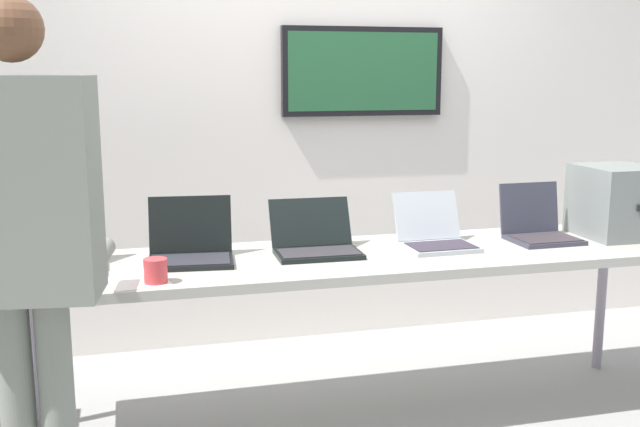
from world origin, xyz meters
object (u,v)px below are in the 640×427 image
object	(u,v)px
laptop_station_1	(191,247)
laptop_station_0	(63,257)
laptop_station_2	(315,241)
laptop_station_3	(435,235)
coffee_mug	(156,271)
workbench	(361,265)
equipment_box	(615,201)
laptop_station_4	(538,227)
person	(25,228)

from	to	relation	value
laptop_station_1	laptop_station_0	bearing A→B (deg)	-178.58
laptop_station_0	laptop_station_2	world-z (taller)	laptop_station_2
laptop_station_2	laptop_station_1	bearing A→B (deg)	-179.59
laptop_station_1	laptop_station_3	distance (m)	1.09
laptop_station_3	coffee_mug	world-z (taller)	laptop_station_3
workbench	laptop_station_1	bearing A→B (deg)	175.35
equipment_box	laptop_station_0	distance (m)	2.53
laptop_station_3	laptop_station_4	bearing A→B (deg)	1.84
laptop_station_2	person	distance (m)	1.31
equipment_box	workbench	bearing A→B (deg)	-178.19
laptop_station_0	laptop_station_4	world-z (taller)	laptop_station_4
laptop_station_2	laptop_station_3	distance (m)	0.55
laptop_station_0	equipment_box	bearing A→B (deg)	-0.14
laptop_station_0	laptop_station_4	bearing A→B (deg)	0.35
laptop_station_4	equipment_box	bearing A→B (deg)	-2.78
laptop_station_2	person	bearing A→B (deg)	-147.90
laptop_station_4	coffee_mug	xyz separation A→B (m)	(-1.78, -0.31, -0.01)
coffee_mug	workbench	bearing A→B (deg)	15.76
workbench	laptop_station_4	xyz separation A→B (m)	(0.90, 0.06, 0.11)
laptop_station_2	laptop_station_4	size ratio (longest dim) A/B	1.19
laptop_station_3	laptop_station_4	xyz separation A→B (m)	(0.53, 0.02, 0.00)
equipment_box	laptop_station_0	bearing A→B (deg)	179.86
equipment_box	laptop_station_3	size ratio (longest dim) A/B	1.15
person	coffee_mug	world-z (taller)	person
laptop_station_3	laptop_station_4	size ratio (longest dim) A/B	1.05
coffee_mug	laptop_station_3	bearing A→B (deg)	13.19
person	workbench	bearing A→B (deg)	25.86
laptop_station_2	laptop_station_0	bearing A→B (deg)	-179.10
person	laptop_station_1	bearing A→B (deg)	50.96
workbench	laptop_station_2	xyz separation A→B (m)	(-0.19, 0.06, 0.10)
workbench	laptop_station_4	bearing A→B (deg)	3.83
equipment_box	laptop_station_1	bearing A→B (deg)	179.47
workbench	person	bearing A→B (deg)	-154.14
equipment_box	laptop_station_3	bearing A→B (deg)	179.87
laptop_station_0	laptop_station_3	distance (m)	1.60
person	coffee_mug	bearing A→B (deg)	43.14
laptop_station_0	laptop_station_2	distance (m)	1.05
laptop_station_0	laptop_station_2	xyz separation A→B (m)	(1.05, 0.02, 0.00)
equipment_box	laptop_station_1	xyz separation A→B (m)	(-2.02, 0.02, -0.11)
laptop_station_3	coffee_mug	distance (m)	1.28
laptop_station_0	person	size ratio (longest dim) A/B	0.20
equipment_box	laptop_station_3	xyz separation A→B (m)	(-0.93, 0.00, -0.12)
person	laptop_station_0	bearing A→B (deg)	86.15
laptop_station_2	laptop_station_4	distance (m)	1.09
laptop_station_1	coffee_mug	world-z (taller)	laptop_station_1
workbench	coffee_mug	size ratio (longest dim) A/B	31.98
laptop_station_4	person	size ratio (longest dim) A/B	0.18
laptop_station_1	laptop_station_4	xyz separation A→B (m)	(1.63, 0.00, -0.00)
equipment_box	laptop_station_2	distance (m)	1.49
equipment_box	coffee_mug	xyz separation A→B (m)	(-2.18, -0.29, -0.12)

